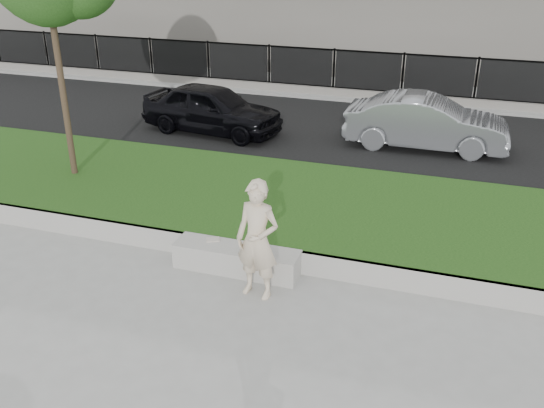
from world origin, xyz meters
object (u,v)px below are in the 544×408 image
(stone_bench, at_px, (237,259))
(man, at_px, (257,240))
(car_dark, at_px, (212,109))
(car_silver, at_px, (426,122))
(book, at_px, (213,239))

(stone_bench, relative_size, man, 1.11)
(stone_bench, height_order, man, man)
(stone_bench, bearing_deg, man, -44.40)
(stone_bench, xyz_separation_m, man, (0.56, -0.55, 0.72))
(car_dark, relative_size, car_silver, 0.96)
(man, bearing_deg, stone_bench, 144.14)
(man, bearing_deg, book, 155.53)
(stone_bench, xyz_separation_m, car_silver, (2.34, 7.04, 0.49))
(book, distance_m, car_silver, 7.48)
(man, height_order, car_silver, man)
(man, xyz_separation_m, book, (-1.02, 0.66, -0.50))
(car_silver, bearing_deg, stone_bench, 161.17)
(car_dark, distance_m, car_silver, 5.61)
(car_dark, bearing_deg, man, -144.08)
(stone_bench, distance_m, book, 0.52)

